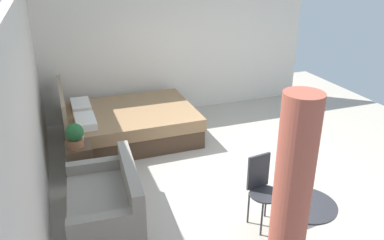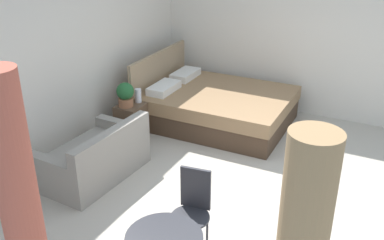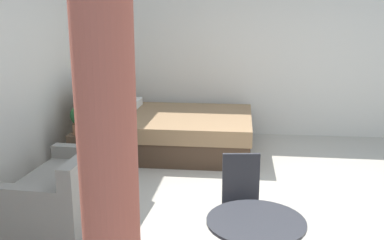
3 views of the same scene
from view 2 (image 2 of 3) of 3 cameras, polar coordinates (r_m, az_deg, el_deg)
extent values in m
cube|color=#B2A899|center=(5.50, 8.43, -9.97)|extent=(8.74, 8.63, 0.02)
cube|color=silver|center=(6.25, -16.07, 7.26)|extent=(8.74, 0.12, 2.64)
cube|color=silver|center=(7.54, 16.38, 10.13)|extent=(0.12, 5.63, 2.64)
cube|color=#473323|center=(7.25, 3.52, 0.82)|extent=(1.72, 2.20, 0.33)
cube|color=#93704C|center=(7.14, 3.58, 2.83)|extent=(1.76, 2.24, 0.22)
cube|color=#997F60|center=(7.59, -4.26, 4.92)|extent=(1.76, 0.07, 1.07)
cube|color=white|center=(7.11, -3.66, 4.18)|extent=(0.61, 0.32, 0.12)
cube|color=white|center=(7.73, -0.87, 5.92)|extent=(0.61, 0.32, 0.12)
cube|color=gray|center=(5.91, -12.72, -5.38)|extent=(1.44, 0.92, 0.38)
cube|color=gray|center=(5.52, -10.36, -3.04)|extent=(1.39, 0.22, 0.36)
cube|color=gray|center=(6.20, -9.11, -0.83)|extent=(0.19, 0.85, 0.15)
cube|color=gray|center=(5.42, -17.40, -5.72)|extent=(0.19, 0.85, 0.15)
cube|color=brown|center=(6.81, -7.73, -0.04)|extent=(0.48, 0.37, 0.54)
cylinder|color=#935B3D|center=(6.62, -8.58, 2.31)|extent=(0.22, 0.22, 0.13)
sphere|color=#235B2D|center=(6.55, -8.67, 3.73)|extent=(0.26, 0.26, 0.26)
cylinder|color=silver|center=(6.73, -7.00, 3.17)|extent=(0.10, 0.10, 0.21)
cylinder|color=#2D2D33|center=(3.73, -3.65, -14.96)|extent=(0.65, 0.65, 0.02)
cylinder|color=#2D2D33|center=(4.63, -1.28, -13.54)|extent=(0.02, 0.02, 0.45)
cylinder|color=#2D2D33|center=(4.57, 1.98, -14.23)|extent=(0.02, 0.02, 0.45)
cylinder|color=#2D2D33|center=(4.35, -0.25, -12.52)|extent=(0.43, 0.43, 0.02)
cube|color=#2D2D33|center=(4.35, 0.48, -8.85)|extent=(0.07, 0.31, 0.44)
cylinder|color=#C15B47|center=(3.43, -21.12, -12.01)|extent=(0.28, 0.28, 2.27)
camera|label=1|loc=(3.74, -69.05, 9.49)|focal=36.03mm
camera|label=3|loc=(1.93, -57.84, -21.95)|focal=41.13mm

